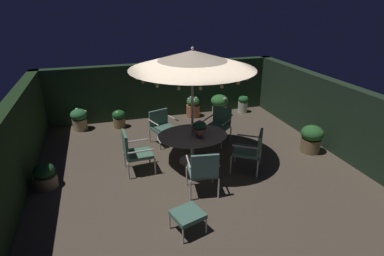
# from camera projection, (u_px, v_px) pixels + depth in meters

# --- Properties ---
(ground_plane) EXTENTS (7.89, 7.54, 0.02)m
(ground_plane) POSITION_uv_depth(u_px,v_px,m) (194.00, 165.00, 7.59)
(ground_plane) COLOR brown
(hedge_backdrop_rear) EXTENTS (7.89, 0.30, 1.80)m
(hedge_backdrop_rear) POSITION_uv_depth(u_px,v_px,m) (162.00, 90.00, 10.43)
(hedge_backdrop_rear) COLOR #1D321E
(hedge_backdrop_rear) RESTS_ON ground_plane
(hedge_backdrop_left) EXTENTS (0.30, 7.54, 1.80)m
(hedge_backdrop_left) POSITION_uv_depth(u_px,v_px,m) (13.00, 153.00, 6.22)
(hedge_backdrop_left) COLOR #1C3117
(hedge_backdrop_left) RESTS_ON ground_plane
(hedge_backdrop_right) EXTENTS (0.30, 7.54, 1.80)m
(hedge_backdrop_right) POSITION_uv_depth(u_px,v_px,m) (330.00, 114.00, 8.25)
(hedge_backdrop_right) COLOR #1E2F1F
(hedge_backdrop_right) RESTS_ON ground_plane
(patio_dining_table) EXTENTS (1.70, 1.41, 0.72)m
(patio_dining_table) POSITION_uv_depth(u_px,v_px,m) (192.00, 140.00, 7.52)
(patio_dining_table) COLOR silver
(patio_dining_table) RESTS_ON ground_plane
(patio_umbrella) EXTENTS (2.82, 2.82, 2.79)m
(patio_umbrella) POSITION_uv_depth(u_px,v_px,m) (192.00, 60.00, 6.77)
(patio_umbrella) COLOR beige
(patio_umbrella) RESTS_ON ground_plane
(centerpiece_planter) EXTENTS (0.31, 0.31, 0.42)m
(centerpiece_planter) POSITION_uv_depth(u_px,v_px,m) (200.00, 127.00, 7.24)
(centerpiece_planter) COLOR #AF5F4E
(centerpiece_planter) RESTS_ON patio_dining_table
(patio_chair_north) EXTENTS (0.79, 0.76, 0.90)m
(patio_chair_north) POSITION_uv_depth(u_px,v_px,m) (162.00, 125.00, 8.58)
(patio_chair_north) COLOR silver
(patio_chair_north) RESTS_ON ground_plane
(patio_chair_northeast) EXTENTS (0.67, 0.64, 1.01)m
(patio_chair_northeast) POSITION_uv_depth(u_px,v_px,m) (134.00, 150.00, 7.08)
(patio_chair_northeast) COLOR silver
(patio_chair_northeast) RESTS_ON ground_plane
(patio_chair_east) EXTENTS (0.68, 0.66, 1.00)m
(patio_chair_east) POSITION_uv_depth(u_px,v_px,m) (203.00, 170.00, 6.23)
(patio_chair_east) COLOR silver
(patio_chair_east) RESTS_ON ground_plane
(patio_chair_southeast) EXTENTS (0.87, 0.87, 0.98)m
(patio_chair_southeast) POSITION_uv_depth(u_px,v_px,m) (251.00, 148.00, 7.14)
(patio_chair_southeast) COLOR beige
(patio_chair_southeast) RESTS_ON ground_plane
(patio_chair_south) EXTENTS (0.85, 0.85, 0.94)m
(patio_chair_south) POSITION_uv_depth(u_px,v_px,m) (219.00, 123.00, 8.64)
(patio_chair_south) COLOR beige
(patio_chair_south) RESTS_ON ground_plane
(ottoman_footrest) EXTENTS (0.62, 0.60, 0.39)m
(ottoman_footrest) POSITION_uv_depth(u_px,v_px,m) (188.00, 215.00, 5.32)
(ottoman_footrest) COLOR beige
(ottoman_footrest) RESTS_ON ground_plane
(potted_plant_back_left) EXTENTS (0.45, 0.45, 0.68)m
(potted_plant_back_left) POSITION_uv_depth(u_px,v_px,m) (193.00, 107.00, 10.53)
(potted_plant_back_left) COLOR #B16745
(potted_plant_back_left) RESTS_ON ground_plane
(potted_plant_back_right) EXTENTS (0.50, 0.50, 0.66)m
(potted_plant_back_right) POSITION_uv_depth(u_px,v_px,m) (79.00, 119.00, 9.45)
(potted_plant_back_right) COLOR tan
(potted_plant_back_right) RESTS_ON ground_plane
(potted_plant_right_near) EXTENTS (0.40, 0.40, 0.56)m
(potted_plant_right_near) POSITION_uv_depth(u_px,v_px,m) (119.00, 118.00, 9.66)
(potted_plant_right_near) COLOR olive
(potted_plant_right_near) RESTS_ON ground_plane
(potted_plant_left_near) EXTENTS (0.48, 0.48, 0.55)m
(potted_plant_left_near) POSITION_uv_depth(u_px,v_px,m) (45.00, 176.00, 6.60)
(potted_plant_left_near) COLOR #816E4F
(potted_plant_left_near) RESTS_ON ground_plane
(potted_plant_right_far) EXTENTS (0.36, 0.35, 0.59)m
(potted_plant_right_far) POSITION_uv_depth(u_px,v_px,m) (243.00, 104.00, 10.94)
(potted_plant_right_far) COLOR beige
(potted_plant_right_far) RESTS_ON ground_plane
(potted_plant_back_center) EXTENTS (0.57, 0.57, 0.73)m
(potted_plant_back_center) POSITION_uv_depth(u_px,v_px,m) (311.00, 138.00, 8.09)
(potted_plant_back_center) COLOR olive
(potted_plant_back_center) RESTS_ON ground_plane
(potted_plant_left_far) EXTENTS (0.58, 0.58, 0.74)m
(potted_plant_left_far) POSITION_uv_depth(u_px,v_px,m) (219.00, 104.00, 10.57)
(potted_plant_left_far) COLOR beige
(potted_plant_left_far) RESTS_ON ground_plane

